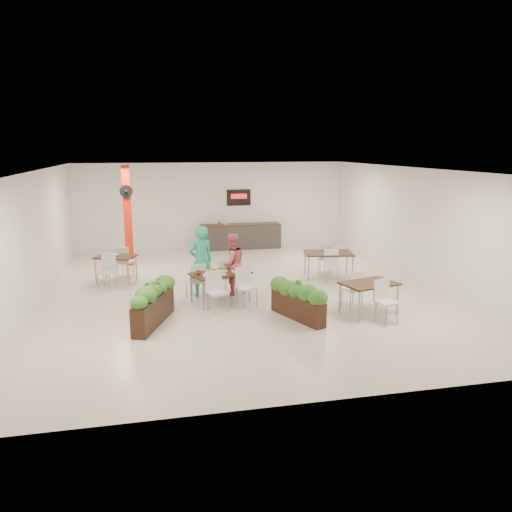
{
  "coord_description": "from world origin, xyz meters",
  "views": [
    {
      "loc": [
        -2.37,
        -12.51,
        3.76
      ],
      "look_at": [
        0.22,
        -0.66,
        1.1
      ],
      "focal_mm": 35.0,
      "sensor_mm": 36.0,
      "label": 1
    }
  ],
  "objects": [
    {
      "name": "ground",
      "position": [
        0.0,
        0.0,
        0.0
      ],
      "size": [
        12.0,
        12.0,
        0.0
      ],
      "primitive_type": "plane",
      "color": "beige",
      "rests_on": "ground"
    },
    {
      "name": "diner_woman",
      "position": [
        -0.3,
        -0.11,
        0.8
      ],
      "size": [
        0.94,
        0.84,
        1.6
      ],
      "primitive_type": "imported",
      "rotation": [
        0.0,
        0.0,
        3.49
      ],
      "color": "#EB687D",
      "rests_on": "ground"
    },
    {
      "name": "side_table_a",
      "position": [
        -3.32,
        1.75,
        0.62
      ],
      "size": [
        1.27,
        1.66,
        0.92
      ],
      "rotation": [
        0.0,
        0.0,
        -0.4
      ],
      "color": "black",
      "rests_on": "ground"
    },
    {
      "name": "diner_man",
      "position": [
        -1.1,
        -0.11,
        0.91
      ],
      "size": [
        0.77,
        0.64,
        1.82
      ],
      "primitive_type": "imported",
      "rotation": [
        0.0,
        0.0,
        3.49
      ],
      "color": "#28B092",
      "rests_on": "ground"
    },
    {
      "name": "main_table",
      "position": [
        -0.71,
        -0.77,
        0.64
      ],
      "size": [
        1.7,
        1.94,
        0.92
      ],
      "rotation": [
        0.0,
        0.0,
        0.35
      ],
      "color": "black",
      "rests_on": "ground"
    },
    {
      "name": "room_shell",
      "position": [
        0.0,
        0.0,
        2.01
      ],
      "size": [
        10.1,
        12.1,
        3.22
      ],
      "color": "white",
      "rests_on": "ground"
    },
    {
      "name": "service_counter",
      "position": [
        1.0,
        5.65,
        0.49
      ],
      "size": [
        3.0,
        0.64,
        2.2
      ],
      "color": "#282624",
      "rests_on": "ground"
    },
    {
      "name": "red_column",
      "position": [
        -3.0,
        3.79,
        1.64
      ],
      "size": [
        0.4,
        0.41,
        3.2
      ],
      "color": "red",
      "rests_on": "ground"
    },
    {
      "name": "side_table_c",
      "position": [
        2.47,
        -2.4,
        0.63
      ],
      "size": [
        1.38,
        1.67,
        0.92
      ],
      "rotation": [
        0.0,
        0.0,
        0.26
      ],
      "color": "black",
      "rests_on": "ground"
    },
    {
      "name": "planter_left",
      "position": [
        -2.34,
        -2.01,
        0.52
      ],
      "size": [
        0.96,
        1.89,
        1.04
      ],
      "rotation": [
        0.0,
        0.0,
        1.21
      ],
      "color": "black",
      "rests_on": "ground"
    },
    {
      "name": "side_table_b",
      "position": [
        2.74,
        0.94,
        0.64
      ],
      "size": [
        1.53,
        1.67,
        0.92
      ],
      "rotation": [
        0.0,
        0.0,
        -0.19
      ],
      "color": "black",
      "rests_on": "ground"
    },
    {
      "name": "planter_right",
      "position": [
        0.8,
        -2.36,
        0.48
      ],
      "size": [
        0.9,
        1.63,
        0.9
      ],
      "rotation": [
        0.0,
        0.0,
        1.95
      ],
      "color": "black",
      "rests_on": "ground"
    }
  ]
}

